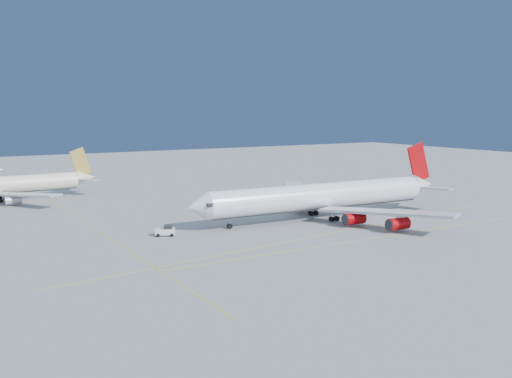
{
  "coord_description": "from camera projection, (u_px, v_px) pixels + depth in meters",
  "views": [
    {
      "loc": [
        -74.07,
        -101.39,
        26.83
      ],
      "look_at": [
        -0.87,
        19.78,
        7.0
      ],
      "focal_mm": 40.0,
      "sensor_mm": 36.0,
      "label": 1
    }
  ],
  "objects": [
    {
      "name": "ground",
      "position": [
        305.0,
        230.0,
        127.6
      ],
      "size": [
        500.0,
        500.0,
        0.0
      ],
      "primitive_type": "plane",
      "color": "slate",
      "rests_on": "ground"
    },
    {
      "name": "taxiway_lines",
      "position": [
        234.0,
        232.0,
        125.44
      ],
      "size": [
        118.86,
        140.0,
        0.02
      ],
      "color": "#CEBB0B",
      "rests_on": "ground"
    },
    {
      "name": "airliner_virgin",
      "position": [
        325.0,
        196.0,
        141.19
      ],
      "size": [
        73.41,
        65.98,
        18.12
      ],
      "rotation": [
        0.0,
        0.0,
        -0.04
      ],
      "color": "white",
      "rests_on": "ground"
    },
    {
      "name": "airliner_etihad",
      "position": [
        1.0,
        185.0,
        168.26
      ],
      "size": [
        57.23,
        52.72,
        14.93
      ],
      "rotation": [
        0.0,
        0.0,
        0.08
      ],
      "color": "beige",
      "rests_on": "ground"
    },
    {
      "name": "pushback_tug",
      "position": [
        166.0,
        231.0,
        121.72
      ],
      "size": [
        4.63,
        3.82,
        2.33
      ],
      "rotation": [
        0.0,
        0.0,
        -0.43
      ],
      "color": "white",
      "rests_on": "ground"
    }
  ]
}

